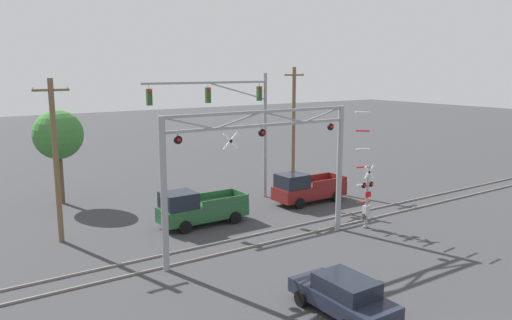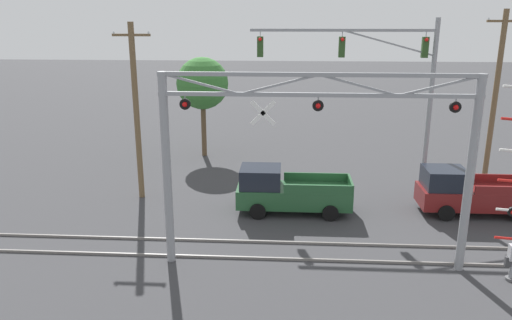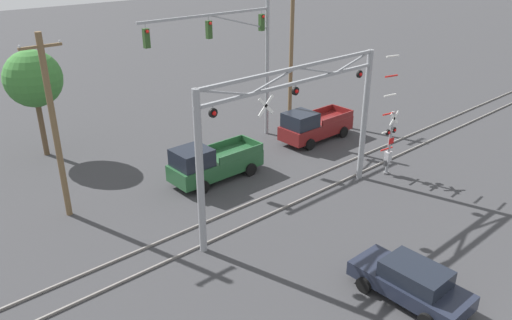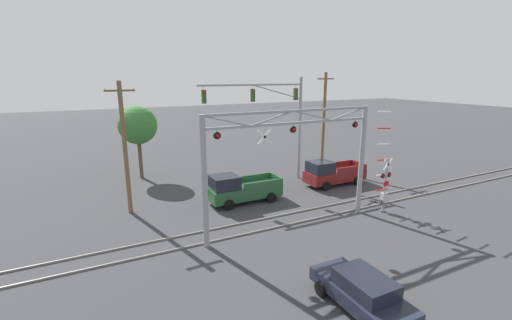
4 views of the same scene
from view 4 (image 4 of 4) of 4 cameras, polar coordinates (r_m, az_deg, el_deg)
name	(u,v)px [view 4 (image 4 of 4)]	position (r m, az deg, el deg)	size (l,w,h in m)	color
rail_track_near	(288,225)	(21.32, 5.37, -10.67)	(80.00, 0.08, 0.10)	gray
rail_track_far	(276,216)	(22.44, 3.42, -9.33)	(80.00, 0.08, 0.10)	gray
crossing_gantry	(292,156)	(19.67, 6.07, 0.69)	(10.88, 0.31, 7.05)	gray
crossing_signal_mast	(384,182)	(24.02, 20.60, -3.45)	(1.59, 0.35, 6.80)	gray
traffic_signal_span	(279,112)	(28.59, 3.89, 8.00)	(9.12, 0.39, 8.78)	gray
pickup_truck_lead	(241,189)	(24.54, -2.56, -4.86)	(5.27, 2.15, 2.15)	#23512D
pickup_truck_following	(332,173)	(29.09, 12.53, -2.17)	(5.24, 2.15, 2.15)	maroon
sedan_waiting	(362,291)	(14.79, 17.26, -20.15)	(2.08, 4.33, 1.48)	#1E2333
utility_pole_left	(125,147)	(23.33, -21.01, 1.97)	(1.80, 0.28, 8.60)	brown
utility_pole_right	(324,121)	(33.25, 11.22, 6.46)	(1.80, 0.28, 9.20)	brown
background_tree_beyond_span	(138,126)	(31.32, -19.12, 5.45)	(3.29, 3.29, 6.39)	brown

